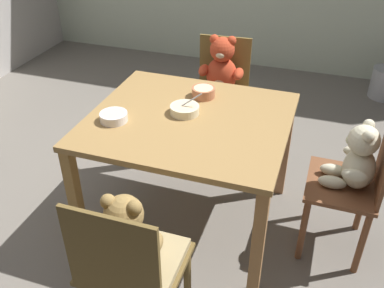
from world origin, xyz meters
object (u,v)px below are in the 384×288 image
object	(u,v)px
teddy_chair_far_center	(221,80)
porridge_bowl_white_near_left	(114,117)
porridge_bowl_cream_center	(185,109)
porridge_bowl_terracotta_far_center	(204,92)
teddy_chair_near_front	(129,251)
dining_table	(189,132)
teddy_chair_near_right	(356,169)

from	to	relation	value
teddy_chair_far_center	porridge_bowl_white_near_left	distance (m)	1.05
porridge_bowl_cream_center	porridge_bowl_white_near_left	world-z (taller)	porridge_bowl_cream_center
porridge_bowl_terracotta_far_center	teddy_chair_far_center	bearing A→B (deg)	94.89
teddy_chair_near_front	porridge_bowl_cream_center	size ratio (longest dim) A/B	5.10
teddy_chair_near_front	dining_table	bearing A→B (deg)	1.66
porridge_bowl_cream_center	porridge_bowl_terracotta_far_center	bearing A→B (deg)	79.24
teddy_chair_near_front	teddy_chair_near_right	size ratio (longest dim) A/B	1.00
teddy_chair_near_front	porridge_bowl_white_near_left	xyz separation A→B (m)	(-0.39, 0.67, 0.20)
teddy_chair_near_front	teddy_chair_far_center	xyz separation A→B (m)	(-0.07, 1.65, 0.03)
porridge_bowl_cream_center	porridge_bowl_terracotta_far_center	xyz separation A→B (m)	(0.04, 0.22, 0.01)
dining_table	porridge_bowl_white_near_left	world-z (taller)	porridge_bowl_white_near_left
porridge_bowl_white_near_left	porridge_bowl_cream_center	bearing A→B (deg)	30.68
teddy_chair_near_front	teddy_chair_far_center	distance (m)	1.65
teddy_chair_far_center	porridge_bowl_cream_center	world-z (taller)	teddy_chair_far_center
teddy_chair_near_right	teddy_chair_far_center	xyz separation A→B (m)	(-0.93, 0.77, 0.03)
porridge_bowl_cream_center	porridge_bowl_terracotta_far_center	size ratio (longest dim) A/B	1.23
porridge_bowl_terracotta_far_center	porridge_bowl_white_near_left	bearing A→B (deg)	-131.60
teddy_chair_near_front	porridge_bowl_cream_center	xyz separation A→B (m)	(-0.06, 0.86, 0.20)
teddy_chair_near_front	porridge_bowl_cream_center	distance (m)	0.89
teddy_chair_near_front	porridge_bowl_terracotta_far_center	distance (m)	1.10
teddy_chair_near_right	porridge_bowl_terracotta_far_center	world-z (taller)	teddy_chair_near_right
dining_table	teddy_chair_far_center	distance (m)	0.83
teddy_chair_near_front	porridge_bowl_terracotta_far_center	world-z (taller)	teddy_chair_near_front
dining_table	teddy_chair_far_center	bearing A→B (deg)	93.02
teddy_chair_far_center	porridge_bowl_cream_center	size ratio (longest dim) A/B	5.30
teddy_chair_near_right	porridge_bowl_cream_center	distance (m)	0.95
dining_table	porridge_bowl_terracotta_far_center	world-z (taller)	porridge_bowl_terracotta_far_center
teddy_chair_near_front	teddy_chair_near_right	world-z (taller)	teddy_chair_near_right
porridge_bowl_cream_center	porridge_bowl_terracotta_far_center	world-z (taller)	porridge_bowl_cream_center
teddy_chair_far_center	porridge_bowl_terracotta_far_center	xyz separation A→B (m)	(0.05, -0.56, 0.18)
teddy_chair_far_center	porridge_bowl_white_near_left	world-z (taller)	teddy_chair_far_center
teddy_chair_far_center	porridge_bowl_white_near_left	size ratio (longest dim) A/B	6.06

